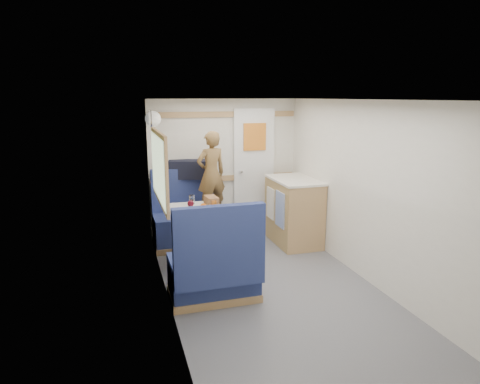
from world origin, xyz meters
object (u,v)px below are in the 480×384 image
object	(u,v)px
bread_loaf	(211,200)
tumbler_left	(184,212)
tumbler_mid	(192,199)
pepper_grinder	(192,203)
dinette_table	(198,223)
salt_grinder	(193,205)
dome_light	(153,119)
tray	(215,212)
bench_near	(215,273)
orange_fruit	(203,206)
wine_glass	(191,204)
person	(211,174)
bench_far	(186,224)
duffel_bag	(188,169)
beer_glass	(214,205)
galley_counter	(293,211)
cheese_block	(205,216)

from	to	relation	value
bread_loaf	tumbler_left	bearing A→B (deg)	-133.64
tumbler_mid	pepper_grinder	distance (m)	0.16
dinette_table	tumbler_left	distance (m)	0.33
tumbler_left	bread_loaf	world-z (taller)	bread_loaf
salt_grinder	dome_light	bearing A→B (deg)	115.97
tray	bread_loaf	world-z (taller)	bread_loaf
bench_near	orange_fruit	world-z (taller)	bench_near
wine_glass	salt_grinder	distance (m)	0.28
tumbler_left	tumbler_mid	xyz separation A→B (m)	(0.19, 0.53, 0.01)
person	tumbler_left	world-z (taller)	person
tumbler_left	tumbler_mid	size ratio (longest dim) A/B	0.89
bench_far	tumbler_mid	bearing A→B (deg)	-90.29
duffel_bag	tumbler_mid	world-z (taller)	duffel_bag
bench_near	orange_fruit	size ratio (longest dim) A/B	13.82
dome_light	beer_glass	distance (m)	1.40
bench_far	duffel_bag	size ratio (longest dim) A/B	1.97
tumbler_left	salt_grinder	distance (m)	0.34
bench_near	wine_glass	bearing A→B (deg)	98.11
duffel_bag	bread_loaf	size ratio (longest dim) A/B	2.21
dome_light	duffel_bag	world-z (taller)	dome_light
galley_counter	cheese_block	size ratio (longest dim) A/B	9.28
person	salt_grinder	xyz separation A→B (m)	(-0.37, -0.59, -0.26)
cheese_block	tumbler_mid	distance (m)	0.72
salt_grinder	orange_fruit	bearing A→B (deg)	-56.75
tray	pepper_grinder	world-z (taller)	pepper_grinder
pepper_grinder	salt_grinder	distance (m)	0.07
tumbler_left	salt_grinder	xyz separation A→B (m)	(0.15, 0.30, -0.01)
galley_counter	person	size ratio (longest dim) A/B	0.81
galley_counter	cheese_block	bearing A→B (deg)	-147.51
dinette_table	tumbler_left	world-z (taller)	tumbler_left
wine_glass	dome_light	bearing A→B (deg)	106.12
galley_counter	beer_glass	world-z (taller)	galley_counter
cheese_block	beer_glass	world-z (taller)	beer_glass
dinette_table	tumbler_left	size ratio (longest dim) A/B	9.26
orange_fruit	bread_loaf	bearing A→B (deg)	60.67
duffel_bag	wine_glass	bearing A→B (deg)	-82.78
tumbler_mid	tumbler_left	bearing A→B (deg)	-109.29
galley_counter	tray	xyz separation A→B (m)	(-1.29, -0.67, 0.26)
duffel_bag	tumbler_left	xyz separation A→B (m)	(-0.27, -1.30, -0.26)
person	wine_glass	bearing A→B (deg)	47.62
wine_glass	pepper_grinder	xyz separation A→B (m)	(0.08, 0.33, -0.08)
bench_near	duffel_bag	world-z (taller)	duffel_bag
bench_far	galley_counter	size ratio (longest dim) A/B	1.14
bench_far	tumbler_mid	xyz separation A→B (m)	(-0.00, -0.52, 0.48)
dome_light	orange_fruit	xyz separation A→B (m)	(0.46, -0.88, -0.97)
tumbler_mid	salt_grinder	xyz separation A→B (m)	(-0.03, -0.23, -0.01)
bench_near	galley_counter	size ratio (longest dim) A/B	1.14
bench_far	bench_near	size ratio (longest dim) A/B	1.00
beer_glass	tumbler_left	bearing A→B (deg)	-149.41
duffel_bag	bread_loaf	distance (m)	0.92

